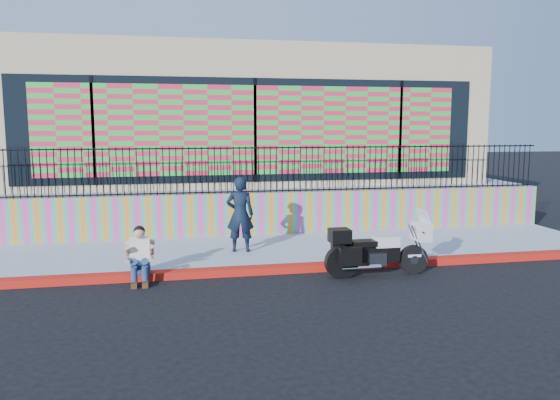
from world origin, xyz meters
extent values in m
plane|color=black|center=(0.00, 0.00, 0.00)|extent=(90.00, 90.00, 0.00)
cube|color=red|center=(0.00, 0.00, 0.07)|extent=(16.00, 0.30, 0.15)
cube|color=#9399B0|center=(0.00, 1.65, 0.07)|extent=(16.00, 3.00, 0.15)
cube|color=#E53C93|center=(0.00, 3.25, 0.70)|extent=(16.00, 0.20, 1.10)
cube|color=#9399B0|center=(0.00, 8.35, 0.62)|extent=(16.00, 10.00, 1.25)
cube|color=tan|center=(0.00, 8.15, 3.25)|extent=(14.00, 8.00, 4.00)
cube|color=black|center=(0.00, 4.13, 2.85)|extent=(12.60, 0.04, 2.80)
cube|color=#CC2D47|center=(0.00, 4.10, 2.85)|extent=(11.48, 0.02, 2.40)
cylinder|color=black|center=(2.50, -0.61, 0.29)|extent=(0.59, 0.12, 0.59)
cylinder|color=black|center=(0.98, -0.61, 0.29)|extent=(0.59, 0.12, 0.59)
cube|color=black|center=(1.74, -0.61, 0.45)|extent=(0.85, 0.25, 0.30)
cube|color=silver|center=(1.70, -0.61, 0.36)|extent=(0.36, 0.30, 0.27)
cube|color=silver|center=(1.90, -0.61, 0.70)|extent=(0.49, 0.29, 0.21)
cube|color=black|center=(1.43, -0.61, 0.68)|extent=(0.49, 0.30, 0.11)
cube|color=silver|center=(2.66, -0.61, 0.87)|extent=(0.27, 0.46, 0.37)
cube|color=silver|center=(2.69, -0.61, 1.16)|extent=(0.16, 0.41, 0.30)
cube|color=black|center=(0.94, -0.61, 0.85)|extent=(0.39, 0.37, 0.27)
cube|color=black|center=(1.07, -0.87, 0.49)|extent=(0.43, 0.16, 0.36)
cube|color=black|center=(1.07, -0.34, 0.49)|extent=(0.43, 0.16, 0.36)
cube|color=silver|center=(2.50, -0.61, 0.38)|extent=(0.29, 0.14, 0.05)
imported|color=black|center=(-0.77, 1.40, 1.00)|extent=(0.69, 0.52, 1.70)
cube|color=navy|center=(-2.89, -0.03, 0.24)|extent=(0.36, 0.28, 0.18)
cube|color=white|center=(-2.89, -0.07, 0.59)|extent=(0.38, 0.27, 0.54)
sphere|color=tan|center=(-2.89, -0.11, 0.95)|extent=(0.21, 0.21, 0.21)
cube|color=#472814|center=(-2.99, -0.47, 0.05)|extent=(0.11, 0.26, 0.10)
cube|color=#472814|center=(-2.79, -0.47, 0.05)|extent=(0.11, 0.26, 0.10)
camera|label=1|loc=(-2.25, -10.63, 2.99)|focal=35.00mm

